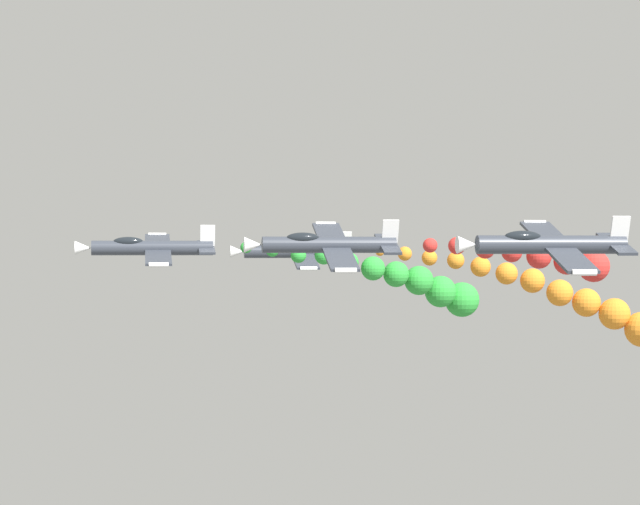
{
  "coord_description": "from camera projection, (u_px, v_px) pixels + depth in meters",
  "views": [
    {
      "loc": [
        -86.75,
        12.54,
        121.15
      ],
      "look_at": [
        0.0,
        0.0,
        120.77
      ],
      "focal_mm": 69.07,
      "sensor_mm": 36.0,
      "label": 1
    }
  ],
  "objects": [
    {
      "name": "airplane_left_outer",
      "position": [
        549.0,
        244.0,
        72.22
      ],
      "size": [
        9.18,
        10.35,
        3.48
      ],
      "rotation": [
        0.0,
        -0.32,
        0.0
      ],
      "color": "#333842"
    },
    {
      "name": "airplane_lead",
      "position": [
        150.0,
        248.0,
        91.85
      ],
      "size": [
        9.37,
        10.35,
        3.15
      ],
      "rotation": [
        0.0,
        -0.24,
        0.0
      ],
      "color": "#333842"
    },
    {
      "name": "airplane_right_inner",
      "position": [
        295.0,
        251.0,
        104.61
      ],
      "size": [
        9.28,
        10.35,
        3.32
      ],
      "rotation": [
        0.0,
        -0.28,
        0.0
      ],
      "color": "#333842"
    },
    {
      "name": "smoke_trail_lead",
      "position": [
        417.0,
        284.0,
        98.43
      ],
      "size": [
        7.03,
        20.02,
        6.15
      ],
      "color": "green"
    },
    {
      "name": "smoke_trail_right_inner",
      "position": [
        640.0,
        331.0,
        103.67
      ],
      "size": [
        10.15,
        30.32,
        12.49
      ],
      "color": "orange"
    },
    {
      "name": "smoke_trail_left_inner",
      "position": [
        549.0,
        259.0,
        83.88
      ],
      "size": [
        2.37,
        12.95,
        3.1
      ],
      "color": "red"
    },
    {
      "name": "airplane_left_inner",
      "position": [
        327.0,
        244.0,
        82.11
      ],
      "size": [
        9.12,
        10.35,
        3.56
      ],
      "rotation": [
        0.0,
        -0.34,
        0.0
      ],
      "color": "#333842"
    }
  ]
}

